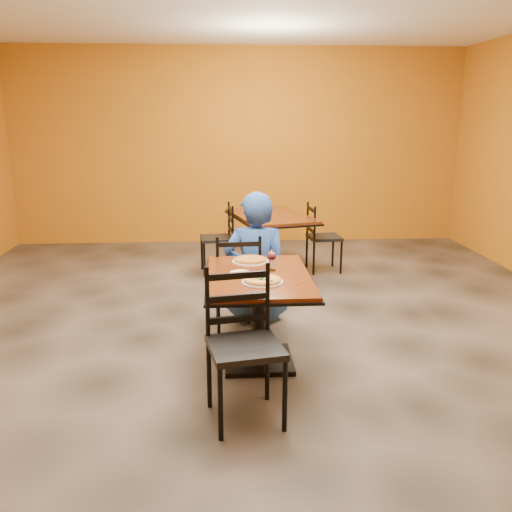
{
  "coord_description": "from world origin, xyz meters",
  "views": [
    {
      "loc": [
        -0.28,
        -4.57,
        1.95
      ],
      "look_at": [
        -0.01,
        -0.3,
        0.85
      ],
      "focal_mm": 37.95,
      "sensor_mm": 36.0,
      "label": 1
    }
  ],
  "objects": [
    {
      "name": "wall_front",
      "position": [
        0.0,
        -4.0,
        1.5
      ],
      "size": [
        7.0,
        0.01,
        3.0
      ],
      "primitive_type": "cube",
      "color": "#B46414",
      "rests_on": "ground"
    },
    {
      "name": "pizza_main",
      "position": [
        0.02,
        -0.7,
        0.77
      ],
      "size": [
        0.28,
        0.28,
        0.02
      ],
      "primitive_type": "cylinder",
      "color": "#823009",
      "rests_on": "plate_main"
    },
    {
      "name": "knife",
      "position": [
        0.3,
        -0.74,
        0.75
      ],
      "size": [
        0.14,
        0.17,
        0.0
      ],
      "primitive_type": "cube",
      "rotation": [
        0.0,
        0.0,
        -0.68
      ],
      "color": "silver",
      "rests_on": "table_main"
    },
    {
      "name": "side_plate",
      "position": [
        -0.14,
        -0.46,
        0.76
      ],
      "size": [
        0.16,
        0.16,
        0.01
      ],
      "primitive_type": "cylinder",
      "color": "white",
      "rests_on": "table_main"
    },
    {
      "name": "wine_glass",
      "position": [
        0.11,
        -0.39,
        0.84
      ],
      "size": [
        0.08,
        0.08,
        0.18
      ],
      "primitive_type": null,
      "color": "white",
      "rests_on": "table_main"
    },
    {
      "name": "chair_second_left",
      "position": [
        -0.35,
        2.19,
        0.45
      ],
      "size": [
        0.45,
        0.45,
        0.89
      ],
      "primitive_type": null,
      "rotation": [
        0.0,
        0.0,
        -1.45
      ],
      "color": "black",
      "rests_on": "floor"
    },
    {
      "name": "chair_second_right",
      "position": [
        1.04,
        2.19,
        0.44
      ],
      "size": [
        0.43,
        0.43,
        0.88
      ],
      "primitive_type": null,
      "rotation": [
        0.0,
        0.0,
        1.67
      ],
      "color": "black",
      "rests_on": "floor"
    },
    {
      "name": "diner",
      "position": [
        0.04,
        0.49,
        0.64
      ],
      "size": [
        0.68,
        0.49,
        1.28
      ],
      "primitive_type": "imported",
      "rotation": [
        0.0,
        0.0,
        3.02
      ],
      "color": "navy",
      "rests_on": "floor"
    },
    {
      "name": "fork",
      "position": [
        -0.12,
        -0.7,
        0.75
      ],
      "size": [
        0.03,
        0.19,
        0.0
      ],
      "primitive_type": "cube",
      "rotation": [
        0.0,
        0.0,
        -0.06
      ],
      "color": "silver",
      "rests_on": "table_main"
    },
    {
      "name": "plate_far",
      "position": [
        -0.04,
        -0.11,
        0.76
      ],
      "size": [
        0.31,
        0.31,
        0.01
      ],
      "primitive_type": "cylinder",
      "color": "white",
      "rests_on": "table_main"
    },
    {
      "name": "chair_main_far",
      "position": [
        -0.14,
        0.29,
        0.46
      ],
      "size": [
        0.43,
        0.43,
        0.93
      ],
      "primitive_type": null,
      "rotation": [
        0.0,
        0.0,
        3.18
      ],
      "color": "black",
      "rests_on": "floor"
    },
    {
      "name": "chair_main_near",
      "position": [
        -0.14,
        -1.35,
        0.51
      ],
      "size": [
        0.53,
        0.53,
        1.01
      ],
      "primitive_type": null,
      "rotation": [
        0.0,
        0.0,
        0.19
      ],
      "color": "black",
      "rests_on": "floor"
    },
    {
      "name": "floor",
      "position": [
        0.0,
        0.0,
        0.0
      ],
      "size": [
        7.0,
        8.0,
        0.01
      ],
      "primitive_type": "cube",
      "color": "black",
      "rests_on": "ground"
    },
    {
      "name": "dip",
      "position": [
        -0.14,
        -0.46,
        0.76
      ],
      "size": [
        0.09,
        0.09,
        0.01
      ],
      "primitive_type": "cylinder",
      "color": "tan",
      "rests_on": "side_plate"
    },
    {
      "name": "table_main",
      "position": [
        0.0,
        -0.5,
        0.56
      ],
      "size": [
        0.83,
        1.23,
        0.75
      ],
      "color": "#5A1D0E",
      "rests_on": "floor"
    },
    {
      "name": "wall_back",
      "position": [
        0.0,
        4.0,
        1.5
      ],
      "size": [
        7.0,
        0.01,
        3.0
      ],
      "primitive_type": "cube",
      "color": "#B46414",
      "rests_on": "ground"
    },
    {
      "name": "pizza_far",
      "position": [
        -0.04,
        -0.11,
        0.77
      ],
      "size": [
        0.28,
        0.28,
        0.02
      ],
      "primitive_type": "cylinder",
      "color": "gold",
      "rests_on": "plate_far"
    },
    {
      "name": "table_second",
      "position": [
        0.35,
        2.19,
        0.56
      ],
      "size": [
        1.18,
        1.49,
        0.75
      ],
      "rotation": [
        0.0,
        0.0,
        0.25
      ],
      "color": "#5A1D0E",
      "rests_on": "floor"
    },
    {
      "name": "plate_main",
      "position": [
        0.02,
        -0.7,
        0.76
      ],
      "size": [
        0.31,
        0.31,
        0.01
      ],
      "primitive_type": "cylinder",
      "color": "white",
      "rests_on": "table_main"
    }
  ]
}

